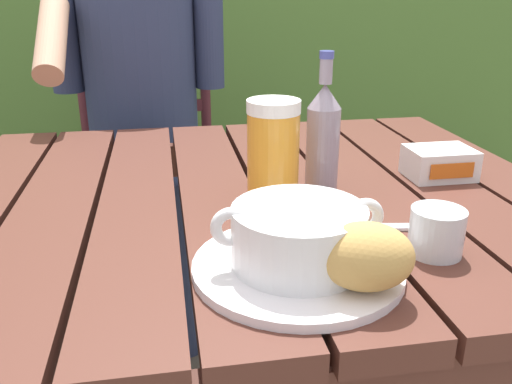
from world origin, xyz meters
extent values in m
cube|color=#51291F|center=(-0.27, 0.00, 0.71)|extent=(0.12, 0.92, 0.04)
cube|color=#51291F|center=(-0.13, 0.00, 0.71)|extent=(0.12, 0.92, 0.04)
cube|color=#51291F|center=(0.00, 0.00, 0.71)|extent=(0.12, 0.92, 0.04)
cube|color=#51291F|center=(0.13, 0.00, 0.71)|extent=(0.12, 0.92, 0.04)
cube|color=#51291F|center=(0.27, 0.00, 0.71)|extent=(0.12, 0.92, 0.04)
cube|color=#51291F|center=(0.40, 0.00, 0.71)|extent=(0.12, 0.92, 0.04)
cube|color=#51291F|center=(0.54, 0.00, 0.71)|extent=(0.12, 0.92, 0.04)
cube|color=#51291F|center=(0.00, 0.43, 0.65)|extent=(1.16, 0.03, 0.08)
cube|color=#51291F|center=(0.56, 0.42, 0.34)|extent=(0.06, 0.06, 0.69)
cube|color=#4B722F|center=(0.00, 1.76, 0.89)|extent=(3.31, 0.60, 1.79)
cylinder|color=#4C3823|center=(0.71, 1.91, 0.65)|extent=(0.10, 0.10, 1.30)
cylinder|color=#4C1F25|center=(0.07, 0.62, 0.23)|extent=(0.04, 0.04, 0.46)
cylinder|color=#4C1F25|center=(-0.35, 0.62, 0.23)|extent=(0.04, 0.04, 0.46)
cylinder|color=#4C1F25|center=(0.07, 1.05, 0.23)|extent=(0.04, 0.04, 0.46)
cylinder|color=#4C1F25|center=(-0.35, 1.05, 0.23)|extent=(0.04, 0.04, 0.46)
cube|color=#4C1F25|center=(-0.14, 0.84, 0.47)|extent=(0.46, 0.47, 0.02)
cylinder|color=#4C1F25|center=(0.07, 1.05, 0.74)|extent=(0.04, 0.04, 0.55)
cylinder|color=#4C1F25|center=(-0.35, 1.05, 0.74)|extent=(0.04, 0.04, 0.55)
cube|color=#4C1F25|center=(-0.14, 1.05, 0.65)|extent=(0.42, 0.02, 0.04)
cube|color=#4C1F25|center=(-0.14, 1.05, 0.79)|extent=(0.42, 0.02, 0.04)
cube|color=#4C1F25|center=(-0.14, 1.05, 0.93)|extent=(0.42, 0.02, 0.04)
cylinder|color=#2C3654|center=(-0.06, 0.54, 0.23)|extent=(0.11, 0.11, 0.45)
cylinder|color=#2C3654|center=(-0.06, 0.64, 0.51)|extent=(0.13, 0.40, 0.13)
cylinder|color=#2C3654|center=(-0.23, 0.54, 0.23)|extent=(0.11, 0.11, 0.45)
cylinder|color=#2C3654|center=(-0.23, 0.64, 0.51)|extent=(0.13, 0.40, 0.13)
cylinder|color=#2C3654|center=(-0.14, 0.74, 0.77)|extent=(0.32, 0.32, 0.53)
cylinder|color=#2C3654|center=(0.06, 0.72, 0.91)|extent=(0.08, 0.08, 0.26)
cylinder|color=#2C3654|center=(-0.34, 0.72, 0.91)|extent=(0.08, 0.08, 0.26)
cylinder|color=tan|center=(-0.34, 0.56, 0.94)|extent=(0.07, 0.25, 0.21)
cylinder|color=white|center=(0.07, -0.30, 0.73)|extent=(0.26, 0.26, 0.01)
cylinder|color=white|center=(0.07, -0.30, 0.77)|extent=(0.17, 0.17, 0.07)
cylinder|color=#B85520|center=(0.07, -0.30, 0.79)|extent=(0.15, 0.15, 0.01)
torus|color=white|center=(-0.01, -0.30, 0.79)|extent=(0.05, 0.01, 0.05)
torus|color=white|center=(0.15, -0.30, 0.79)|extent=(0.05, 0.01, 0.05)
ellipsoid|color=tan|center=(0.13, -0.37, 0.78)|extent=(0.13, 0.11, 0.08)
cylinder|color=orange|center=(0.08, -0.07, 0.80)|extent=(0.08, 0.08, 0.15)
cylinder|color=white|center=(0.08, -0.07, 0.89)|extent=(0.08, 0.08, 0.02)
cylinder|color=gray|center=(0.18, -0.03, 0.80)|extent=(0.06, 0.06, 0.14)
cone|color=gray|center=(0.18, -0.03, 0.89)|extent=(0.06, 0.06, 0.04)
cylinder|color=gray|center=(0.18, -0.03, 0.93)|extent=(0.02, 0.02, 0.04)
cylinder|color=#454B9A|center=(0.18, -0.03, 0.96)|extent=(0.02, 0.02, 0.01)
cylinder|color=silver|center=(0.26, -0.28, 0.76)|extent=(0.07, 0.07, 0.06)
cube|color=white|center=(0.41, 0.00, 0.75)|extent=(0.12, 0.09, 0.05)
cube|color=#D46019|center=(0.41, -0.05, 0.75)|extent=(0.08, 0.00, 0.03)
cube|color=silver|center=(0.24, -0.20, 0.73)|extent=(0.12, 0.04, 0.00)
cube|color=black|center=(0.18, -0.19, 0.73)|extent=(0.06, 0.03, 0.01)
camera|label=1|loc=(-0.08, -0.87, 1.06)|focal=37.75mm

